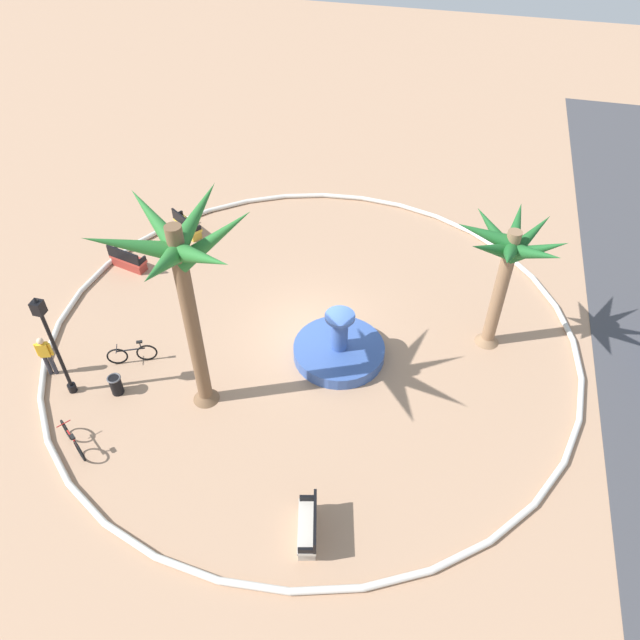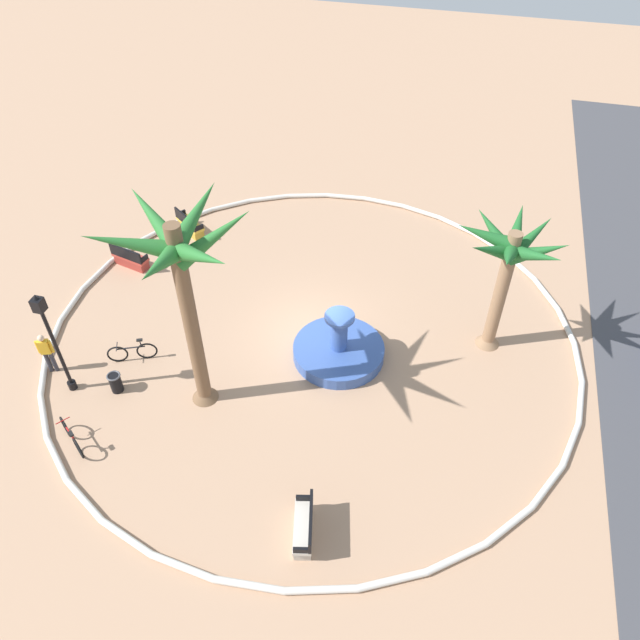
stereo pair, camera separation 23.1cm
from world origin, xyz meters
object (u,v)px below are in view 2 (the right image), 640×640
fountain (339,350)px  bench_north (304,528)px  palm_tree_by_curb (509,258)px  bench_east (130,259)px  bicycle_red_frame (72,437)px  bicycle_by_lamppost (132,352)px  palm_tree_near_fountain (181,270)px  person_cyclist_helmet (46,351)px  bench_west (190,226)px  trash_bin (116,382)px  lamppost (52,337)px

fountain → bench_north: bearing=5.8°
palm_tree_by_curb → bench_east: (-0.81, -14.55, -3.48)m
fountain → bicycle_red_frame: size_ratio=2.25×
bench_north → fountain: bearing=-174.2°
fountain → palm_tree_by_curb: 6.46m
bicycle_by_lamppost → palm_tree_near_fountain: bearing=73.5°
fountain → bench_north: (6.78, 0.69, 0.06)m
fountain → person_cyclist_helmet: (3.21, -9.32, 0.65)m
bench_west → palm_tree_near_fountain: bearing=26.8°
trash_bin → person_cyclist_helmet: 2.62m
trash_bin → bicycle_by_lamppost: bicycle_by_lamppost is taller
fountain → bench_east: (-2.80, -9.53, 0.06)m
fountain → bench_west: size_ratio=2.01×
fountain → trash_bin: (3.44, -6.76, 0.09)m
fountain → trash_bin: bearing=-63.0°
bench_east → lamppost: lamppost is taller
fountain → person_cyclist_helmet: size_ratio=1.92×
lamppost → trash_bin: 2.53m
bench_east → person_cyclist_helmet: (6.00, 0.21, 0.59)m
person_cyclist_helmet → bench_east: bearing=-178.0°
bench_east → bench_west: size_ratio=1.05×
bench_east → bench_west: 3.20m
bench_west → person_cyclist_helmet: bearing=-7.5°
bench_west → trash_bin: bench_west is taller
fountain → palm_tree_near_fountain: (2.95, -3.79, 5.05)m
bench_north → trash_bin: (-3.34, -7.46, 0.04)m
person_cyclist_helmet → palm_tree_by_curb: bearing=109.9°
bench_east → bench_north: 14.01m
fountain → lamppost: bearing=-65.6°
palm_tree_by_curb → lamppost: bearing=-66.6°
bench_north → lamppost: (-3.04, -8.95, 2.05)m
bench_west → bicycle_by_lamppost: bearing=9.3°
trash_bin → bicycle_red_frame: bicycle_red_frame is taller
bench_west → lamppost: 9.65m
bench_east → bicycle_red_frame: size_ratio=1.18×
bench_west → lamppost: bearing=-0.7°
bench_west → bench_north: size_ratio=0.95×
lamppost → bench_north: bearing=71.3°
palm_tree_by_curb → bench_east: 14.98m
bench_west → bench_north: bearing=35.3°
lamppost → bench_west: bearing=179.3°
bench_north → trash_bin: bearing=-114.1°
bench_west → trash_bin: 9.23m
bench_east → bench_north: size_ratio=1.00×
bench_north → bicycle_by_lamppost: bench_north is taller
bench_east → bench_west: same height
fountain → bench_east: bearing=-106.4°
palm_tree_by_curb → bench_north: bearing=-26.3°
bench_east → lamppost: size_ratio=0.41×
bench_north → palm_tree_near_fountain: bearing=-130.5°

